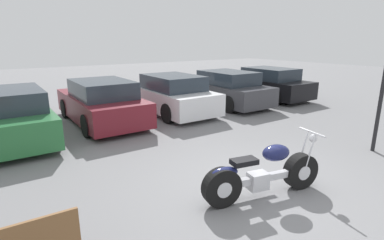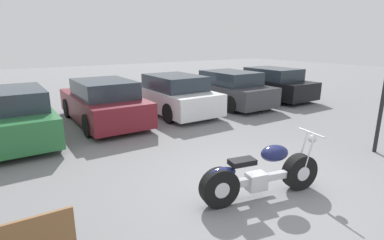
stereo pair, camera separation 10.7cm
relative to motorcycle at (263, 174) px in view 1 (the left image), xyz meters
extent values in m
plane|color=slate|center=(0.20, 0.30, -0.43)|extent=(60.00, 60.00, 0.00)
cylinder|color=black|center=(0.83, -0.17, -0.10)|extent=(0.69, 0.33, 0.67)
cylinder|color=silver|center=(0.83, -0.17, -0.10)|extent=(0.30, 0.27, 0.27)
cylinder|color=black|center=(-0.79, 0.16, -0.10)|extent=(0.69, 0.33, 0.67)
cylinder|color=silver|center=(-0.79, 0.16, -0.10)|extent=(0.30, 0.27, 0.27)
cube|color=silver|center=(0.02, -0.01, -0.08)|extent=(1.26, 0.36, 0.12)
cube|color=silver|center=(-0.09, 0.02, -0.11)|extent=(0.38, 0.30, 0.30)
ellipsoid|color=#191E4C|center=(0.24, -0.05, 0.35)|extent=(0.58, 0.43, 0.28)
cube|color=black|center=(-0.38, 0.07, 0.29)|extent=(0.48, 0.32, 0.09)
ellipsoid|color=#191E4C|center=(-0.74, 0.15, 0.15)|extent=(0.51, 0.29, 0.20)
cylinder|color=silver|center=(0.90, -0.28, 0.27)|extent=(0.22, 0.08, 0.74)
cylinder|color=silver|center=(0.93, -0.10, 0.27)|extent=(0.22, 0.08, 0.74)
cylinder|color=silver|center=(1.00, -0.21, 0.63)|extent=(0.16, 0.61, 0.03)
sphere|color=silver|center=(1.04, -0.22, 0.51)|extent=(0.15, 0.15, 0.15)
cylinder|color=silver|center=(-0.29, 0.20, -0.21)|extent=(1.25, 0.33, 0.08)
cube|color=#286B38|center=(-3.34, 6.11, 0.11)|extent=(1.84, 4.38, 0.75)
cube|color=#28333D|center=(-3.34, 5.85, 0.74)|extent=(1.62, 2.28, 0.52)
cylinder|color=black|center=(-2.48, 7.47, -0.10)|extent=(0.20, 0.66, 0.66)
cylinder|color=black|center=(-2.48, 4.75, -0.10)|extent=(0.20, 0.66, 0.66)
cube|color=maroon|center=(-0.71, 6.49, 0.11)|extent=(1.84, 4.38, 0.75)
cube|color=#28333D|center=(-0.71, 6.23, 0.74)|extent=(1.62, 2.28, 0.52)
cylinder|color=black|center=(-1.57, 7.85, -0.10)|extent=(0.20, 0.66, 0.66)
cylinder|color=black|center=(0.15, 7.85, -0.10)|extent=(0.20, 0.66, 0.66)
cylinder|color=black|center=(-1.57, 5.13, -0.10)|extent=(0.20, 0.66, 0.66)
cylinder|color=black|center=(0.15, 5.13, -0.10)|extent=(0.20, 0.66, 0.66)
cube|color=white|center=(1.92, 6.50, 0.11)|extent=(1.84, 4.38, 0.75)
cube|color=#28333D|center=(1.92, 6.23, 0.74)|extent=(1.62, 2.28, 0.52)
cylinder|color=black|center=(1.06, 7.85, -0.10)|extent=(0.20, 0.66, 0.66)
cylinder|color=black|center=(2.78, 7.85, -0.10)|extent=(0.20, 0.66, 0.66)
cylinder|color=black|center=(1.06, 5.14, -0.10)|extent=(0.20, 0.66, 0.66)
cylinder|color=black|center=(2.78, 5.14, -0.10)|extent=(0.20, 0.66, 0.66)
cube|color=#3D3D42|center=(4.56, 6.43, 0.11)|extent=(1.84, 4.38, 0.75)
cube|color=#28333D|center=(4.56, 6.17, 0.74)|extent=(1.62, 2.28, 0.52)
cylinder|color=black|center=(3.70, 7.79, -0.10)|extent=(0.20, 0.66, 0.66)
cylinder|color=black|center=(5.42, 7.79, -0.10)|extent=(0.20, 0.66, 0.66)
cylinder|color=black|center=(3.70, 5.07, -0.10)|extent=(0.20, 0.66, 0.66)
cylinder|color=black|center=(5.42, 5.07, -0.10)|extent=(0.20, 0.66, 0.66)
cube|color=black|center=(7.19, 6.49, 0.11)|extent=(1.84, 4.38, 0.75)
cube|color=#28333D|center=(7.19, 6.22, 0.74)|extent=(1.62, 2.28, 0.52)
cylinder|color=black|center=(6.33, 7.84, -0.10)|extent=(0.20, 0.66, 0.66)
cylinder|color=black|center=(8.05, 7.84, -0.10)|extent=(0.20, 0.66, 0.66)
cylinder|color=black|center=(6.33, 5.13, -0.10)|extent=(0.20, 0.66, 0.66)
cylinder|color=black|center=(8.05, 5.13, -0.10)|extent=(0.20, 0.66, 0.66)
cylinder|color=black|center=(3.99, 0.01, 0.99)|extent=(0.09, 0.09, 2.83)
camera|label=1|loc=(-3.71, -3.24, 2.24)|focal=28.00mm
camera|label=2|loc=(-3.62, -3.30, 2.24)|focal=28.00mm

